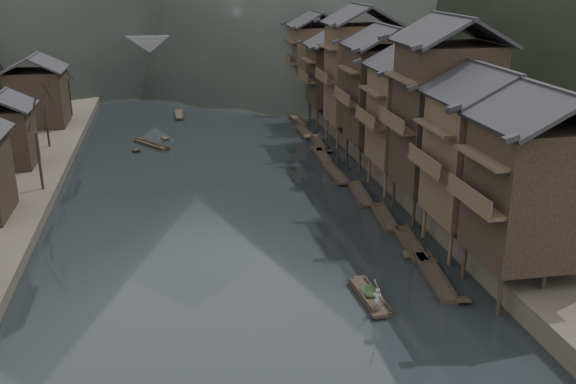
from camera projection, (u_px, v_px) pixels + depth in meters
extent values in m
plane|color=black|center=(242.00, 260.00, 45.72)|extent=(300.00, 300.00, 0.00)
cube|color=#2D2823|center=(460.00, 111.00, 88.56)|extent=(40.00, 200.00, 1.80)
cylinder|color=black|center=(500.00, 296.00, 38.09)|extent=(0.30, 0.30, 2.90)
cylinder|color=black|center=(464.00, 261.00, 42.54)|extent=(0.30, 0.30, 2.90)
cylinder|color=black|center=(542.00, 291.00, 38.57)|extent=(0.30, 0.30, 2.90)
cylinder|color=black|center=(503.00, 258.00, 43.02)|extent=(0.30, 0.30, 2.90)
cube|color=black|center=(537.00, 192.00, 39.02)|extent=(7.00, 6.00, 8.44)
cube|color=#33291C|center=(476.00, 202.00, 38.47)|extent=(1.20, 5.70, 0.25)
cylinder|color=#33291C|center=(450.00, 248.00, 44.58)|extent=(0.30, 0.30, 2.90)
cylinder|color=#33291C|center=(424.00, 222.00, 49.04)|extent=(0.30, 0.30, 2.90)
cylinder|color=#33291C|center=(487.00, 245.00, 45.06)|extent=(0.30, 0.30, 2.90)
cylinder|color=#33291C|center=(458.00, 220.00, 49.51)|extent=(0.30, 0.30, 2.90)
cube|color=#33291C|center=(484.00, 158.00, 45.49)|extent=(7.00, 6.00, 8.62)
cube|color=#33291C|center=(430.00, 167.00, 44.94)|extent=(1.20, 5.70, 0.25)
cylinder|color=black|center=(414.00, 212.00, 51.08)|extent=(0.30, 0.30, 2.90)
cylinder|color=black|center=(394.00, 192.00, 55.53)|extent=(0.30, 0.30, 2.90)
cylinder|color=black|center=(446.00, 210.00, 51.55)|extent=(0.30, 0.30, 2.90)
cylinder|color=black|center=(424.00, 190.00, 56.00)|extent=(0.30, 0.30, 2.90)
cube|color=black|center=(445.00, 117.00, 51.50)|extent=(7.00, 6.00, 11.53)
cube|color=#33291C|center=(397.00, 126.00, 51.00)|extent=(1.20, 5.70, 0.25)
cylinder|color=#33291C|center=(385.00, 184.00, 57.57)|extent=(0.30, 0.30, 2.90)
cylinder|color=#33291C|center=(369.00, 169.00, 62.02)|extent=(0.30, 0.30, 2.90)
cylinder|color=#33291C|center=(414.00, 183.00, 58.04)|extent=(0.30, 0.30, 2.90)
cylinder|color=#33291C|center=(396.00, 167.00, 62.50)|extent=(0.30, 0.30, 2.90)
cube|color=#33291C|center=(412.00, 116.00, 58.47)|extent=(7.00, 6.00, 8.60)
cube|color=#33291C|center=(370.00, 122.00, 57.92)|extent=(1.20, 5.70, 0.25)
cylinder|color=black|center=(360.00, 160.00, 64.99)|extent=(0.30, 0.30, 2.90)
cylinder|color=black|center=(347.00, 147.00, 69.44)|extent=(0.30, 0.30, 2.90)
cylinder|color=black|center=(386.00, 158.00, 65.46)|extent=(0.30, 0.30, 2.90)
cylinder|color=black|center=(371.00, 146.00, 69.92)|extent=(0.30, 0.30, 2.90)
cube|color=black|center=(384.00, 95.00, 65.74)|extent=(7.00, 6.00, 9.54)
cube|color=#33291C|center=(347.00, 101.00, 65.20)|extent=(1.20, 5.70, 0.25)
cylinder|color=#33291C|center=(337.00, 138.00, 73.34)|extent=(0.30, 0.30, 2.90)
cylinder|color=#33291C|center=(327.00, 128.00, 77.79)|extent=(0.30, 0.30, 2.90)
cylinder|color=#33291C|center=(360.00, 137.00, 73.81)|extent=(0.30, 0.30, 2.90)
cylinder|color=#33291C|center=(349.00, 127.00, 78.26)|extent=(0.30, 0.30, 2.90)
cube|color=#33291C|center=(360.00, 74.00, 73.83)|extent=(7.00, 6.00, 11.06)
cube|color=#33291C|center=(326.00, 80.00, 73.32)|extent=(1.20, 5.70, 0.25)
cylinder|color=black|center=(318.00, 118.00, 82.61)|extent=(0.30, 0.30, 2.90)
cylinder|color=black|center=(310.00, 111.00, 87.06)|extent=(0.30, 0.30, 2.90)
cylinder|color=black|center=(338.00, 118.00, 83.08)|extent=(0.30, 0.30, 2.90)
cylinder|color=black|center=(329.00, 110.00, 87.54)|extent=(0.30, 0.30, 2.90)
cube|color=black|center=(337.00, 76.00, 83.70)|extent=(7.00, 6.00, 7.48)
cube|color=#33291C|center=(307.00, 79.00, 83.13)|extent=(1.20, 5.70, 0.25)
cylinder|color=#33291C|center=(299.00, 100.00, 93.74)|extent=(0.30, 0.30, 2.90)
cylinder|color=#33291C|center=(293.00, 94.00, 98.19)|extent=(0.30, 0.30, 2.90)
cylinder|color=#33291C|center=(317.00, 100.00, 94.21)|extent=(0.30, 0.30, 2.90)
cylinder|color=#33291C|center=(310.00, 94.00, 98.67)|extent=(0.30, 0.30, 2.90)
cube|color=#33291C|center=(317.00, 58.00, 94.59)|extent=(7.00, 6.00, 8.94)
cube|color=#33291C|center=(290.00, 62.00, 94.04)|extent=(1.20, 5.70, 0.25)
cube|color=black|center=(6.00, 135.00, 63.07)|extent=(5.00, 5.00, 5.80)
cube|color=black|center=(38.00, 96.00, 79.60)|extent=(6.50, 6.50, 6.80)
cylinder|color=black|center=(28.00, 159.00, 56.34)|extent=(0.24, 0.24, 5.21)
cylinder|color=black|center=(55.00, 123.00, 70.39)|extent=(0.24, 0.24, 4.81)
cylinder|color=black|center=(73.00, 96.00, 85.02)|extent=(0.24, 0.24, 4.84)
cube|color=black|center=(434.00, 276.00, 42.97)|extent=(1.94, 7.27, 0.30)
cube|color=black|center=(434.00, 274.00, 42.91)|extent=(1.98, 7.13, 0.10)
cube|color=black|center=(410.00, 254.00, 46.03)|extent=(1.03, 0.99, 0.36)
cube|color=black|center=(462.00, 299.00, 39.81)|extent=(1.03, 0.99, 0.36)
cube|color=black|center=(410.00, 244.00, 48.00)|extent=(1.75, 6.74, 0.30)
cube|color=black|center=(410.00, 242.00, 47.94)|extent=(1.79, 6.61, 0.10)
cube|color=black|center=(392.00, 227.00, 50.85)|extent=(1.01, 0.91, 0.34)
cube|color=black|center=(430.00, 260.00, 45.06)|extent=(1.01, 0.91, 0.34)
cube|color=black|center=(383.00, 217.00, 53.13)|extent=(1.75, 6.25, 0.30)
cube|color=black|center=(383.00, 215.00, 53.07)|extent=(1.79, 6.13, 0.10)
cube|color=black|center=(369.00, 204.00, 55.76)|extent=(1.01, 0.86, 0.33)
cube|color=black|center=(399.00, 229.00, 50.40)|extent=(1.01, 0.86, 0.33)
cube|color=black|center=(359.00, 194.00, 58.62)|extent=(1.72, 6.84, 0.30)
cube|color=black|center=(359.00, 192.00, 58.57)|extent=(1.76, 6.71, 0.10)
cube|color=black|center=(347.00, 182.00, 61.53)|extent=(1.01, 0.91, 0.34)
cube|color=black|center=(373.00, 204.00, 55.63)|extent=(1.01, 0.91, 0.34)
cube|color=black|center=(334.00, 174.00, 64.26)|extent=(1.31, 6.68, 0.30)
cube|color=black|center=(335.00, 172.00, 64.20)|extent=(1.37, 6.55, 0.10)
cube|color=black|center=(328.00, 163.00, 67.19)|extent=(0.96, 0.85, 0.34)
cube|color=black|center=(342.00, 183.00, 61.24)|extent=(0.96, 0.85, 0.34)
cube|color=black|center=(322.00, 156.00, 70.28)|extent=(1.34, 6.22, 0.30)
cube|color=black|center=(322.00, 155.00, 70.22)|extent=(1.39, 6.10, 0.10)
cube|color=black|center=(315.00, 148.00, 72.97)|extent=(0.96, 0.80, 0.33)
cube|color=black|center=(329.00, 163.00, 67.51)|extent=(0.96, 0.80, 0.33)
cube|color=black|center=(318.00, 143.00, 75.34)|extent=(1.96, 7.47, 0.30)
cube|color=black|center=(318.00, 142.00, 75.28)|extent=(2.00, 7.33, 0.10)
cube|color=black|center=(308.00, 135.00, 78.49)|extent=(1.04, 1.01, 0.36)
cube|color=black|center=(328.00, 150.00, 72.10)|extent=(1.04, 1.01, 0.36)
cube|color=black|center=(304.00, 132.00, 80.48)|extent=(1.26, 6.24, 0.30)
cube|color=black|center=(304.00, 131.00, 80.42)|extent=(1.31, 6.12, 0.10)
cube|color=black|center=(299.00, 126.00, 83.19)|extent=(0.95, 0.79, 0.33)
cube|color=black|center=(310.00, 137.00, 77.68)|extent=(0.95, 0.79, 0.33)
cube|color=black|center=(297.00, 120.00, 86.93)|extent=(1.37, 7.23, 0.30)
cube|color=black|center=(297.00, 119.00, 86.87)|extent=(1.42, 7.09, 0.10)
cube|color=black|center=(293.00, 113.00, 90.11)|extent=(0.97, 0.92, 0.36)
cube|color=black|center=(301.00, 125.00, 83.66)|extent=(0.97, 0.92, 0.36)
cube|color=black|center=(291.00, 111.00, 92.23)|extent=(1.56, 6.42, 0.30)
cube|color=black|center=(291.00, 110.00, 92.17)|extent=(1.61, 6.30, 0.10)
cube|color=black|center=(289.00, 106.00, 95.05)|extent=(0.99, 0.85, 0.33)
cube|color=black|center=(294.00, 115.00, 89.32)|extent=(0.99, 0.85, 0.33)
cube|color=black|center=(281.00, 104.00, 97.09)|extent=(1.41, 7.58, 0.30)
cube|color=black|center=(281.00, 103.00, 97.03)|extent=(1.45, 7.43, 0.10)
cube|color=black|center=(277.00, 98.00, 100.43)|extent=(0.97, 0.96, 0.36)
cube|color=black|center=(284.00, 108.00, 93.67)|extent=(0.97, 0.96, 0.36)
cube|color=black|center=(152.00, 144.00, 74.97)|extent=(4.22, 5.44, 0.30)
cube|color=black|center=(151.00, 143.00, 74.91)|extent=(4.19, 5.37, 0.10)
cube|color=black|center=(166.00, 138.00, 77.37)|extent=(1.12, 1.09, 0.32)
cube|color=black|center=(137.00, 149.00, 72.48)|extent=(1.12, 1.09, 0.32)
cube|color=black|center=(179.00, 115.00, 89.69)|extent=(1.01, 5.35, 0.30)
cube|color=black|center=(179.00, 114.00, 89.63)|extent=(1.06, 5.24, 0.10)
cube|color=black|center=(179.00, 110.00, 92.03)|extent=(0.85, 0.67, 0.31)
cube|color=black|center=(180.00, 118.00, 87.27)|extent=(0.85, 0.67, 0.31)
cube|color=black|center=(245.00, 96.00, 103.12)|extent=(2.57, 4.82, 0.30)
cube|color=black|center=(245.00, 95.00, 103.06)|extent=(2.58, 4.74, 0.10)
cube|color=black|center=(248.00, 92.00, 105.20)|extent=(1.00, 0.85, 0.29)
cube|color=black|center=(242.00, 98.00, 100.95)|extent=(1.00, 0.85, 0.29)
cube|color=#4C4C4F|center=(192.00, 44.00, 110.10)|extent=(40.00, 6.00, 1.60)
cube|color=#4C4C4F|center=(193.00, 38.00, 107.17)|extent=(40.00, 0.50, 1.00)
cube|color=#4C4C4F|center=(191.00, 35.00, 112.18)|extent=(40.00, 0.50, 1.00)
cube|color=#4C4C4F|center=(111.00, 70.00, 109.01)|extent=(3.20, 6.00, 6.40)
cube|color=#4C4C4F|center=(167.00, 68.00, 110.65)|extent=(3.20, 6.00, 6.40)
cube|color=#4C4C4F|center=(219.00, 67.00, 112.21)|extent=(3.20, 6.00, 6.40)
cube|color=#4C4C4F|center=(273.00, 66.00, 113.85)|extent=(3.20, 6.00, 6.40)
cube|color=black|center=(369.00, 297.00, 40.24)|extent=(1.35, 4.91, 0.30)
cube|color=black|center=(369.00, 295.00, 40.18)|extent=(1.40, 4.81, 0.10)
cube|color=black|center=(361.00, 278.00, 42.38)|extent=(0.93, 0.66, 0.30)
cube|color=black|center=(379.00, 314.00, 38.02)|extent=(0.93, 0.66, 0.30)
ellipsoid|color=black|center=(369.00, 287.00, 40.26)|extent=(1.16, 1.52, 0.70)
imported|color=slate|center=(377.00, 296.00, 38.16)|extent=(0.68, 0.60, 1.57)
cylinder|color=#8C7A51|center=(383.00, 260.00, 37.41)|extent=(1.61, 1.99, 3.14)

